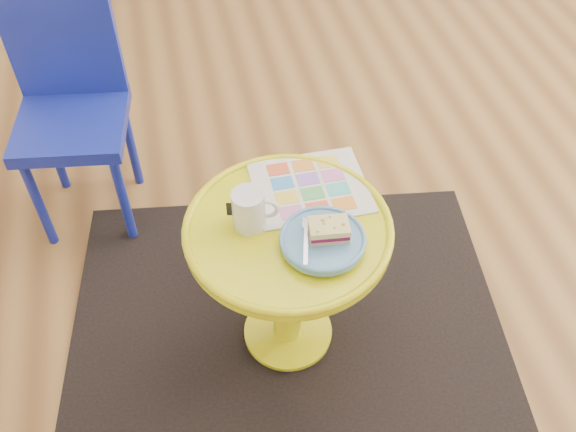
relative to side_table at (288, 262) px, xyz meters
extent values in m
plane|color=brown|center=(0.65, 0.48, -0.35)|extent=(4.00, 4.00, 0.00)
cube|color=black|center=(0.00, 0.00, -0.35)|extent=(1.45, 1.28, 0.01)
cylinder|color=yellow|center=(0.00, 0.00, -0.34)|extent=(0.26, 0.26, 0.02)
cylinder|color=yellow|center=(0.00, 0.00, -0.11)|extent=(0.08, 0.08, 0.44)
cylinder|color=yellow|center=(0.00, 0.00, 0.12)|extent=(0.52, 0.52, 0.03)
cylinder|color=navy|center=(-0.70, 0.53, -0.18)|extent=(0.03, 0.03, 0.35)
cylinder|color=navy|center=(-0.43, 0.50, -0.18)|extent=(0.03, 0.03, 0.35)
cylinder|color=navy|center=(-0.66, 0.80, -0.18)|extent=(0.03, 0.03, 0.35)
cylinder|color=navy|center=(-0.39, 0.76, -0.18)|extent=(0.03, 0.03, 0.35)
cube|color=navy|center=(-0.54, 0.65, 0.04)|extent=(0.38, 0.38, 0.04)
cube|color=navy|center=(-0.52, 0.79, 0.23)|extent=(0.34, 0.08, 0.35)
cube|color=silver|center=(0.09, 0.12, 0.14)|extent=(0.29, 0.25, 0.01)
cylinder|color=silver|center=(-0.09, 0.03, 0.19)|extent=(0.08, 0.08, 0.11)
torus|color=silver|center=(-0.05, 0.02, 0.20)|extent=(0.06, 0.03, 0.06)
cylinder|color=#D1B78C|center=(-0.09, 0.03, 0.24)|extent=(0.07, 0.07, 0.01)
cylinder|color=#5589B4|center=(0.07, -0.08, 0.15)|extent=(0.08, 0.08, 0.01)
cylinder|color=#5589B4|center=(0.07, -0.08, 0.16)|extent=(0.20, 0.20, 0.02)
cube|color=#D3BC8C|center=(0.08, -0.07, 0.17)|extent=(0.10, 0.07, 0.01)
cube|color=maroon|center=(0.08, -0.07, 0.18)|extent=(0.10, 0.07, 0.01)
cube|color=#EADB8C|center=(0.08, -0.07, 0.20)|extent=(0.10, 0.07, 0.02)
cube|color=silver|center=(0.02, -0.09, 0.17)|extent=(0.04, 0.11, 0.00)
cube|color=silver|center=(0.04, -0.02, 0.17)|extent=(0.03, 0.04, 0.00)
camera|label=1|loc=(-0.23, -1.01, 1.32)|focal=40.00mm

